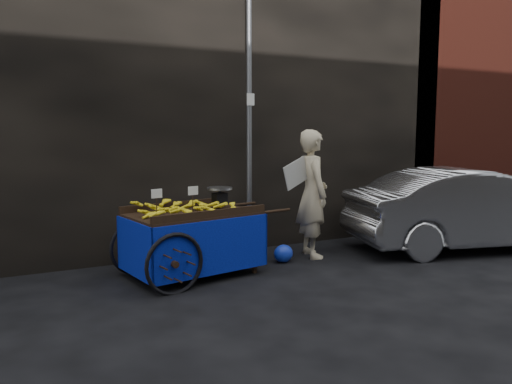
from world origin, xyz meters
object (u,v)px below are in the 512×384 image
parked_car (471,209)px  banana_cart (189,219)px  plastic_bag (283,254)px  vendor (312,194)px

parked_car → banana_cart: bearing=97.7°
banana_cart → parked_car: parked_car is taller
plastic_bag → parked_car: (3.18, -0.61, 0.53)m
banana_cart → plastic_bag: (1.45, 0.03, -0.63)m
banana_cart → vendor: (2.03, 0.16, 0.21)m
banana_cart → parked_car: 4.67m
vendor → plastic_bag: vendor is taller
vendor → plastic_bag: (-0.58, -0.13, -0.84)m
plastic_bag → vendor: bearing=13.0°
plastic_bag → parked_car: parked_car is taller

